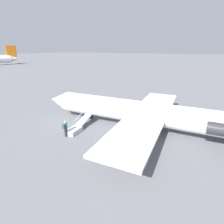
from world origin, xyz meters
name	(u,v)px	position (x,y,z in m)	size (l,w,h in m)	color
ground_plane	(138,128)	(0.00, 0.00, 0.00)	(600.00, 600.00, 0.00)	slate
airplane_main	(147,113)	(-0.86, -0.10, 1.99)	(26.19, 19.67, 6.63)	white
boarding_stairs	(76,128)	(5.54, 4.45, 0.37)	(1.47, 4.10, 1.66)	#B2B2B7
passenger	(65,128)	(5.63, 5.88, 1.00)	(0.36, 0.55, 1.74)	#23232D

